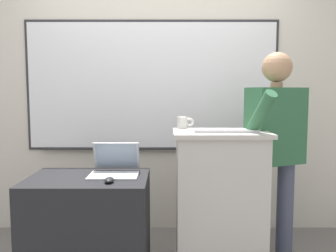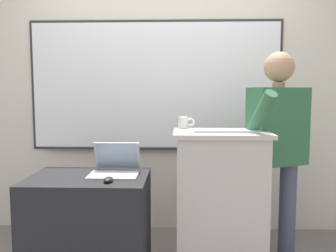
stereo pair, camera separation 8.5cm
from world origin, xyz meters
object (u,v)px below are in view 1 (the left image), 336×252
(side_desk, at_px, (89,230))
(computer_mouse_by_laptop, at_px, (109,180))
(laptop, at_px, (115,165))
(coffee_mug, at_px, (183,123))
(lectern_podium, at_px, (219,202))
(person_presenter, at_px, (275,142))
(wireless_keyboard, at_px, (226,131))

(side_desk, distance_m, computer_mouse_by_laptop, 0.45)
(side_desk, distance_m, laptop, 0.48)
(computer_mouse_by_laptop, xyz_separation_m, coffee_mug, (0.49, 0.47, 0.33))
(coffee_mug, bearing_deg, lectern_podium, -33.65)
(person_presenter, bearing_deg, lectern_podium, 178.17)
(lectern_podium, relative_size, wireless_keyboard, 2.36)
(computer_mouse_by_laptop, distance_m, coffee_mug, 0.76)
(laptop, bearing_deg, coffee_mug, 24.07)
(laptop, relative_size, wireless_keyboard, 0.76)
(computer_mouse_by_laptop, relative_size, coffee_mug, 0.77)
(lectern_podium, bearing_deg, wireless_keyboard, -64.74)
(side_desk, distance_m, person_presenter, 1.52)
(side_desk, bearing_deg, lectern_podium, 9.10)
(laptop, height_order, computer_mouse_by_laptop, laptop)
(lectern_podium, relative_size, laptop, 3.10)
(person_presenter, height_order, computer_mouse_by_laptop, person_presenter)
(lectern_podium, height_order, person_presenter, person_presenter)
(wireless_keyboard, bearing_deg, person_presenter, 28.62)
(laptop, bearing_deg, computer_mouse_by_laptop, -90.29)
(laptop, bearing_deg, side_desk, -149.01)
(person_presenter, xyz_separation_m, wireless_keyboard, (-0.42, -0.23, 0.11))
(person_presenter, height_order, coffee_mug, person_presenter)
(laptop, xyz_separation_m, coffee_mug, (0.49, 0.22, 0.28))
(side_desk, xyz_separation_m, computer_mouse_by_laptop, (0.17, -0.15, 0.39))
(lectern_podium, height_order, side_desk, lectern_podium)
(person_presenter, bearing_deg, wireless_keyboard, -173.70)
(side_desk, xyz_separation_m, wireless_keyboard, (0.96, 0.09, 0.69))
(computer_mouse_by_laptop, bearing_deg, side_desk, 138.81)
(person_presenter, bearing_deg, coffee_mug, 157.02)
(person_presenter, relative_size, wireless_keyboard, 3.66)
(side_desk, height_order, laptop, laptop)
(laptop, bearing_deg, person_presenter, 9.98)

